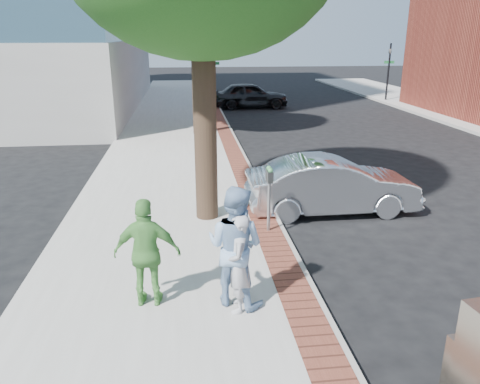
{
  "coord_description": "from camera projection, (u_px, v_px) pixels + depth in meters",
  "views": [
    {
      "loc": [
        -1.05,
        -8.6,
        4.29
      ],
      "look_at": [
        0.03,
        0.52,
        1.2
      ],
      "focal_mm": 35.0,
      "sensor_mm": 36.0,
      "label": 1
    }
  ],
  "objects": [
    {
      "name": "tree_far",
      "position": [
        194.0,
        9.0,
        19.13
      ],
      "size": [
        4.8,
        4.8,
        7.14
      ],
      "color": "black",
      "rests_on": "sidewalk"
    },
    {
      "name": "brick_strip",
      "position": [
        234.0,
        154.0,
        17.14
      ],
      "size": [
        0.6,
        60.0,
        0.01
      ],
      "primitive_type": "cube",
      "color": "brown",
      "rests_on": "sidewalk"
    },
    {
      "name": "person_gray",
      "position": [
        238.0,
        264.0,
        7.2
      ],
      "size": [
        0.44,
        0.61,
        1.58
      ],
      "primitive_type": "imported",
      "rotation": [
        0.0,
        0.0,
        -1.68
      ],
      "color": "#A4A4A9",
      "rests_on": "sidewalk"
    },
    {
      "name": "signal_near",
      "position": [
        214.0,
        69.0,
        29.67
      ],
      "size": [
        0.7,
        0.15,
        3.8
      ],
      "color": "black",
      "rests_on": "ground"
    },
    {
      "name": "ground",
      "position": [
        242.0,
        256.0,
        9.58
      ],
      "size": [
        120.0,
        120.0,
        0.0
      ],
      "primitive_type": "plane",
      "color": "black",
      "rests_on": "ground"
    },
    {
      "name": "sedan_silver",
      "position": [
        332.0,
        185.0,
        11.74
      ],
      "size": [
        4.28,
        1.52,
        1.41
      ],
      "primitive_type": "imported",
      "rotation": [
        0.0,
        0.0,
        1.58
      ],
      "color": "silver",
      "rests_on": "ground"
    },
    {
      "name": "person_officer",
      "position": [
        235.0,
        246.0,
        7.34
      ],
      "size": [
        1.21,
        1.15,
        1.98
      ],
      "primitive_type": "imported",
      "rotation": [
        0.0,
        0.0,
        2.57
      ],
      "color": "#82A4CA",
      "rests_on": "sidewalk"
    },
    {
      "name": "bg_car",
      "position": [
        250.0,
        95.0,
        28.75
      ],
      "size": [
        4.62,
        1.86,
        1.57
      ],
      "primitive_type": "imported",
      "rotation": [
        0.0,
        0.0,
        1.57
      ],
      "color": "black",
      "rests_on": "ground"
    },
    {
      "name": "curb",
      "position": [
        244.0,
        156.0,
        17.2
      ],
      "size": [
        0.1,
        60.0,
        0.15
      ],
      "primitive_type": "cube",
      "color": "gray",
      "rests_on": "ground"
    },
    {
      "name": "sidewalk",
      "position": [
        174.0,
        158.0,
        16.92
      ],
      "size": [
        5.0,
        60.0,
        0.15
      ],
      "primitive_type": "cube",
      "color": "#9E9991",
      "rests_on": "ground"
    },
    {
      "name": "parking_meter",
      "position": [
        269.0,
        186.0,
        10.08
      ],
      "size": [
        0.12,
        0.32,
        1.47
      ],
      "color": "gray",
      "rests_on": "sidewalk"
    },
    {
      "name": "person_green",
      "position": [
        147.0,
        253.0,
        7.32
      ],
      "size": [
        1.09,
        0.54,
        1.79
      ],
      "primitive_type": "imported",
      "rotation": [
        0.0,
        0.0,
        3.04
      ],
      "color": "#569C47",
      "rests_on": "sidewalk"
    },
    {
      "name": "signal_far",
      "position": [
        389.0,
        68.0,
        30.96
      ],
      "size": [
        0.7,
        0.15,
        3.8
      ],
      "color": "black",
      "rests_on": "ground"
    }
  ]
}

